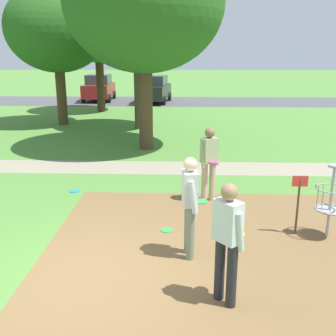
{
  "coord_description": "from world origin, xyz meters",
  "views": [
    {
      "loc": [
        1.47,
        -5.27,
        3.27
      ],
      "look_at": [
        1.19,
        2.53,
        1.0
      ],
      "focal_mm": 42.05,
      "sensor_mm": 36.0,
      "label": 1
    }
  ],
  "objects_px": {
    "player_foreground_watching": "(227,238)",
    "tree_mid_right": "(57,29)",
    "frisbee_by_tee": "(74,191)",
    "parked_car_leftmost": "(99,88)",
    "disc_golf_basket": "(327,198)",
    "tree_mid_center": "(138,28)",
    "player_waiting_right": "(190,202)",
    "tree_near_right": "(144,4)",
    "player_throwing": "(209,160)",
    "tree_near_left": "(98,27)",
    "parked_car_center_left": "(154,89)",
    "frisbee_near_basket": "(166,230)"
  },
  "relations": [
    {
      "from": "disc_golf_basket",
      "to": "parked_car_center_left",
      "type": "distance_m",
      "value": 21.3
    },
    {
      "from": "tree_near_left",
      "to": "parked_car_center_left",
      "type": "distance_m",
      "value": 6.53
    },
    {
      "from": "player_throwing",
      "to": "parked_car_leftmost",
      "type": "distance_m",
      "value": 21.13
    },
    {
      "from": "tree_near_left",
      "to": "parked_car_leftmost",
      "type": "relative_size",
      "value": 1.56
    },
    {
      "from": "tree_mid_center",
      "to": "parked_car_center_left",
      "type": "relative_size",
      "value": 1.39
    },
    {
      "from": "tree_mid_center",
      "to": "parked_car_leftmost",
      "type": "xyz_separation_m",
      "value": [
        -4.09,
        10.89,
        -3.42
      ]
    },
    {
      "from": "tree_near_left",
      "to": "disc_golf_basket",
      "type": "bearing_deg",
      "value": -65.5
    },
    {
      "from": "tree_near_left",
      "to": "player_throwing",
      "type": "bearing_deg",
      "value": -69.63
    },
    {
      "from": "frisbee_by_tee",
      "to": "tree_mid_center",
      "type": "distance_m",
      "value": 9.71
    },
    {
      "from": "frisbee_by_tee",
      "to": "player_waiting_right",
      "type": "bearing_deg",
      "value": -48.01
    },
    {
      "from": "player_foreground_watching",
      "to": "tree_near_right",
      "type": "relative_size",
      "value": 0.24
    },
    {
      "from": "player_throwing",
      "to": "tree_mid_right",
      "type": "relative_size",
      "value": 0.27
    },
    {
      "from": "frisbee_by_tee",
      "to": "player_throwing",
      "type": "bearing_deg",
      "value": -8.83
    },
    {
      "from": "player_foreground_watching",
      "to": "player_throwing",
      "type": "bearing_deg",
      "value": 89.88
    },
    {
      "from": "player_throwing",
      "to": "frisbee_near_basket",
      "type": "distance_m",
      "value": 2.1
    },
    {
      "from": "tree_near_right",
      "to": "tree_mid_right",
      "type": "bearing_deg",
      "value": 132.3
    },
    {
      "from": "frisbee_near_basket",
      "to": "tree_near_right",
      "type": "bearing_deg",
      "value": 98.34
    },
    {
      "from": "disc_golf_basket",
      "to": "parked_car_center_left",
      "type": "relative_size",
      "value": 0.32
    },
    {
      "from": "disc_golf_basket",
      "to": "parked_car_center_left",
      "type": "bearing_deg",
      "value": 102.51
    },
    {
      "from": "disc_golf_basket",
      "to": "tree_mid_right",
      "type": "xyz_separation_m",
      "value": [
        -8.38,
        11.86,
        3.6
      ]
    },
    {
      "from": "frisbee_by_tee",
      "to": "parked_car_leftmost",
      "type": "distance_m",
      "value": 19.87
    },
    {
      "from": "disc_golf_basket",
      "to": "player_waiting_right",
      "type": "distance_m",
      "value": 2.64
    },
    {
      "from": "frisbee_near_basket",
      "to": "tree_mid_center",
      "type": "distance_m",
      "value": 11.77
    },
    {
      "from": "frisbee_near_basket",
      "to": "tree_mid_right",
      "type": "distance_m",
      "value": 13.64
    },
    {
      "from": "frisbee_near_basket",
      "to": "parked_car_leftmost",
      "type": "distance_m",
      "value": 22.48
    },
    {
      "from": "player_throwing",
      "to": "frisbee_by_tee",
      "type": "bearing_deg",
      "value": 171.17
    },
    {
      "from": "disc_golf_basket",
      "to": "tree_mid_center",
      "type": "xyz_separation_m",
      "value": [
        -4.58,
        10.95,
        3.59
      ]
    },
    {
      "from": "disc_golf_basket",
      "to": "player_foreground_watching",
      "type": "distance_m",
      "value": 2.92
    },
    {
      "from": "tree_mid_center",
      "to": "player_foreground_watching",
      "type": "bearing_deg",
      "value": -78.95
    },
    {
      "from": "player_waiting_right",
      "to": "parked_car_center_left",
      "type": "xyz_separation_m",
      "value": [
        -2.11,
        21.61,
        -0.05
      ]
    },
    {
      "from": "frisbee_near_basket",
      "to": "parked_car_leftmost",
      "type": "relative_size",
      "value": 0.05
    },
    {
      "from": "player_waiting_right",
      "to": "tree_near_right",
      "type": "relative_size",
      "value": 0.24
    },
    {
      "from": "disc_golf_basket",
      "to": "tree_mid_right",
      "type": "bearing_deg",
      "value": 125.24
    },
    {
      "from": "player_waiting_right",
      "to": "frisbee_near_basket",
      "type": "xyz_separation_m",
      "value": [
        -0.42,
        0.95,
        -0.96
      ]
    },
    {
      "from": "tree_mid_center",
      "to": "tree_mid_right",
      "type": "bearing_deg",
      "value": 166.53
    },
    {
      "from": "player_throwing",
      "to": "player_waiting_right",
      "type": "height_order",
      "value": "same"
    },
    {
      "from": "frisbee_by_tee",
      "to": "parked_car_center_left",
      "type": "distance_m",
      "value": 18.54
    },
    {
      "from": "tree_near_right",
      "to": "parked_car_leftmost",
      "type": "relative_size",
      "value": 1.67
    },
    {
      "from": "disc_golf_basket",
      "to": "tree_near_left",
      "type": "height_order",
      "value": "tree_near_left"
    },
    {
      "from": "disc_golf_basket",
      "to": "tree_mid_center",
      "type": "relative_size",
      "value": 0.23
    },
    {
      "from": "frisbee_near_basket",
      "to": "player_foreground_watching",
      "type": "bearing_deg",
      "value": -68.25
    },
    {
      "from": "disc_golf_basket",
      "to": "parked_car_leftmost",
      "type": "xyz_separation_m",
      "value": [
        -8.67,
        21.84,
        0.17
      ]
    },
    {
      "from": "frisbee_by_tee",
      "to": "tree_near_left",
      "type": "relative_size",
      "value": 0.03
    },
    {
      "from": "disc_golf_basket",
      "to": "player_foreground_watching",
      "type": "xyz_separation_m",
      "value": [
        -2.04,
        -2.09,
        0.21
      ]
    },
    {
      "from": "tree_mid_right",
      "to": "parked_car_center_left",
      "type": "bearing_deg",
      "value": 67.16
    },
    {
      "from": "tree_near_left",
      "to": "tree_near_right",
      "type": "distance_m",
      "value": 9.91
    },
    {
      "from": "player_foreground_watching",
      "to": "tree_mid_right",
      "type": "relative_size",
      "value": 0.27
    },
    {
      "from": "frisbee_by_tee",
      "to": "parked_car_leftmost",
      "type": "xyz_separation_m",
      "value": [
        -3.38,
        19.56,
        0.91
      ]
    },
    {
      "from": "parked_car_center_left",
      "to": "tree_mid_center",
      "type": "bearing_deg",
      "value": -89.84
    },
    {
      "from": "tree_mid_right",
      "to": "player_foreground_watching",
      "type": "bearing_deg",
      "value": -65.55
    }
  ]
}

